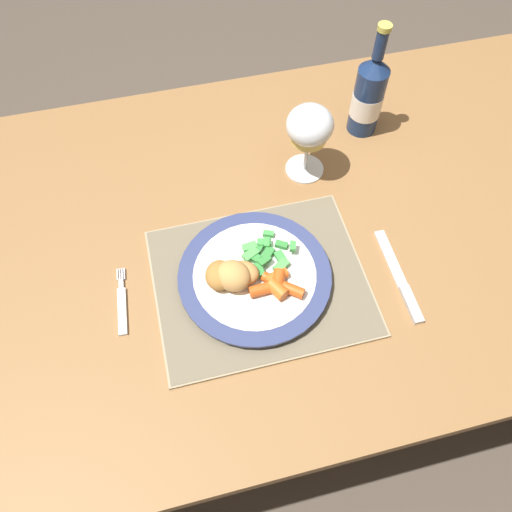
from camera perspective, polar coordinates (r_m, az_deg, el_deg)
ground_plane at (r=1.59m, az=1.08°, el=-12.12°), size 6.00×6.00×0.00m
dining_table at (r=0.99m, az=1.70°, el=0.60°), size 1.58×0.83×0.74m
placemat at (r=0.86m, az=0.48°, el=-2.94°), size 0.36×0.30×0.01m
dinner_plate at (r=0.85m, az=-0.16°, el=-2.33°), size 0.26×0.26×0.02m
breaded_croquettes at (r=0.82m, az=-2.83°, el=-2.17°), size 0.10×0.08×0.04m
green_beans_pile at (r=0.85m, az=1.17°, el=0.29°), size 0.10×0.09×0.02m
glazed_carrots at (r=0.82m, az=2.36°, el=-3.32°), size 0.09×0.06×0.02m
fork at (r=0.87m, az=-15.05°, el=-5.51°), size 0.02×0.13×0.01m
table_knife at (r=0.89m, az=16.33°, el=-3.00°), size 0.02×0.19×0.01m
wine_glass at (r=0.93m, az=6.14°, el=14.31°), size 0.09×0.09×0.15m
bottle at (r=1.05m, az=12.72°, el=17.48°), size 0.06×0.06×0.24m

